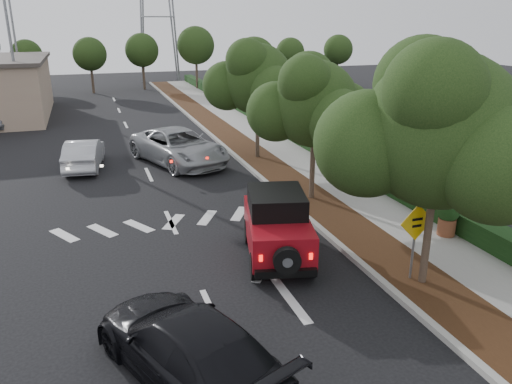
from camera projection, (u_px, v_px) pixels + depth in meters
name	position (u px, v px, depth m)	size (l,w,h in m)	color
ground	(213.00, 313.00, 12.03)	(120.00, 120.00, 0.00)	black
curb	(245.00, 164.00, 24.14)	(0.20, 70.00, 0.15)	#9E9B93
planting_strip	(264.00, 163.00, 24.45)	(1.80, 70.00, 0.12)	black
sidewalk	(300.00, 159.00, 25.03)	(2.00, 70.00, 0.12)	gray
hedge	(325.00, 150.00, 25.35)	(0.80, 70.00, 0.80)	black
transmission_tower	(161.00, 82.00, 56.81)	(7.00, 4.00, 28.00)	slate
street_tree_near	(421.00, 285.00, 13.29)	(3.80, 3.80, 5.92)	black
street_tree_mid	(311.00, 200.00, 19.55)	(3.20, 3.20, 5.32)	black
street_tree_far	(257.00, 159.00, 25.37)	(3.40, 3.40, 5.62)	black
light_pole_a	(23.00, 125.00, 33.32)	(2.00, 0.22, 9.00)	slate
light_pole_b	(24.00, 100.00, 43.75)	(2.00, 0.22, 9.00)	slate
red_jeep	(277.00, 224.00, 14.64)	(2.51, 4.06, 1.99)	black
silver_suv_ahead	(179.00, 147.00, 24.29)	(2.77, 6.01, 1.67)	#97999E
black_suv_oncoming	(188.00, 346.00, 9.63)	(2.02, 4.98, 1.45)	black
silver_sedan_oncoming	(84.00, 154.00, 23.52)	(1.47, 4.23, 1.39)	#B2B4BA
speed_hump_sign	(415.00, 232.00, 12.96)	(1.00, 0.09, 2.13)	slate
terracotta_planter	(448.00, 214.00, 15.87)	(0.71, 0.71, 1.23)	brown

